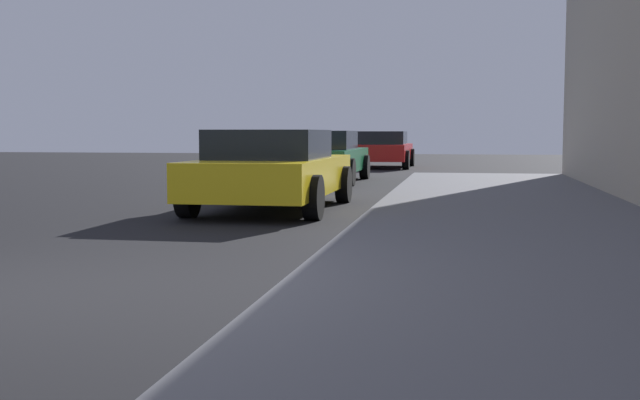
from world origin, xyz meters
TOP-DOWN VIEW (x-y plane):
  - ground_plane at (0.00, 0.00)m, footprint 80.00×80.00m
  - sidewalk at (4.00, 0.00)m, footprint 4.00×32.00m
  - car_yellow at (0.32, 6.80)m, footprint 2.06×4.45m
  - car_green at (-0.13, 13.89)m, footprint 1.96×4.42m
  - car_red at (0.54, 22.26)m, footprint 1.99×4.23m

SIDE VIEW (x-z plane):
  - ground_plane at x=0.00m, z-range 0.00..0.00m
  - sidewalk at x=4.00m, z-range 0.00..0.15m
  - car_red at x=0.54m, z-range 0.01..1.28m
  - car_green at x=-0.13m, z-range 0.01..1.28m
  - car_yellow at x=0.32m, z-range 0.01..1.28m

